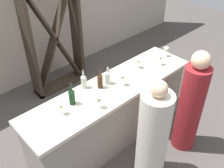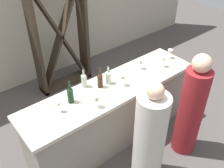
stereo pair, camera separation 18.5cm
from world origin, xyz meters
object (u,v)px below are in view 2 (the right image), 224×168
Objects in this scene: wine_bottle_center_amber_brown at (100,80)px; wine_glass_far_center at (170,52)px; wine_glass_near_left at (96,99)px; person_left_guest at (191,109)px; wine_bottle_second_left_clear_pale at (84,80)px; wine_rack at (60,36)px; wine_bottle_second_right_clear_pale at (108,76)px; wine_glass_near_right at (123,78)px; person_center_guest at (149,139)px; wine_glass_far_left at (58,104)px; wine_glass_near_center at (163,60)px; wine_bottle_leftmost_dark_green at (70,94)px; wine_glass_far_right at (140,62)px.

wine_glass_far_center is (1.25, -0.08, -0.02)m from wine_bottle_center_amber_brown.
person_left_guest reaches higher than wine_glass_near_left.
wine_bottle_second_left_clear_pale is at bearing 171.29° from wine_glass_far_center.
person_left_guest is (0.50, -2.42, -0.28)m from wine_rack.
wine_glass_near_right is (0.12, -0.15, 0.01)m from wine_bottle_second_right_clear_pale.
person_left_guest reaches higher than wine_glass_far_center.
wine_bottle_center_amber_brown is 1.24m from person_left_guest.
person_center_guest is at bearing -104.66° from wine_glass_near_right.
wine_rack is 1.70m from wine_glass_near_right.
wine_bottle_center_amber_brown reaches higher than wine_bottle_second_left_clear_pale.
wine_glass_far_left is at bearing -174.35° from wine_bottle_second_right_clear_pale.
wine_glass_far_left is at bearing 176.81° from wine_glass_near_center.
wine_glass_near_left reaches higher than wine_glass_far_left.
wine_glass_far_center is (1.70, -0.06, -0.02)m from wine_bottle_leftmost_dark_green.
wine_rack reaches higher than wine_bottle_second_right_clear_pale.
wine_rack is 12.97× the size of wine_glass_far_right.
wine_bottle_leftmost_dark_green is at bearing -178.42° from wine_bottle_second_right_clear_pale.
wine_glass_far_right is at bearing -13.56° from person_left_guest.
wine_rack is 1.92m from wine_glass_near_left.
person_center_guest is (-0.18, -0.71, -0.40)m from wine_glass_near_right.
wine_bottle_second_left_clear_pale is 0.43m from wine_glass_near_left.
wine_glass_near_left is at bearing -28.05° from wine_glass_far_left.
wine_bottle_leftmost_dark_green is at bearing 124.90° from wine_glass_near_left.
person_center_guest reaches higher than wine_glass_near_right.
wine_glass_near_left is at bearing -144.95° from wine_bottle_second_right_clear_pale.
wine_glass_near_left is (-0.11, -0.42, 0.01)m from wine_bottle_second_left_clear_pale.
wine_bottle_leftmost_dark_green is 0.45m from wine_bottle_center_amber_brown.
wine_rack reaches higher than person_left_guest.
wine_bottle_leftmost_dark_green is 0.34m from wine_bottle_second_left_clear_pale.
wine_glass_far_left is (-0.20, -0.06, -0.00)m from wine_bottle_leftmost_dark_green.
wine_bottle_second_right_clear_pale is at bearing 168.96° from wine_glass_near_center.
wine_glass_near_center is at bearing -6.02° from wine_bottle_leftmost_dark_green.
wine_rack is 2.44m from person_center_guest.
wine_glass_far_left is 1.03× the size of wine_glass_far_right.
wine_bottle_leftmost_dark_green is 1.81× the size of wine_glass_near_left.
wine_bottle_center_amber_brown reaches higher than wine_glass_far_right.
wine_bottle_leftmost_dark_green is at bearing -177.56° from wine_bottle_center_amber_brown.
wine_bottle_center_amber_brown reaches higher than wine_glass_far_left.
wine_bottle_second_right_clear_pale is 1.67× the size of wine_glass_near_left.
wine_bottle_center_amber_brown is 0.95m from person_center_guest.
person_center_guest is (0.33, -0.58, -0.40)m from wine_glass_near_left.
wine_glass_far_left reaches higher than wine_glass_far_right.
wine_bottle_second_left_clear_pale is 1.09m from person_center_guest.
wine_glass_near_left is at bearing -165.91° from wine_glass_near_right.
wine_bottle_leftmost_dark_green is 0.58m from wine_bottle_second_right_clear_pale.
wine_bottle_center_amber_brown reaches higher than wine_glass_near_left.
wine_rack reaches higher than wine_glass_far_center.
wine_glass_far_center is (1.40, -0.22, -0.01)m from wine_bottle_second_left_clear_pale.
wine_bottle_second_left_clear_pale is 1.75× the size of wine_glass_near_center.
person_left_guest reaches higher than wine_glass_near_right.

